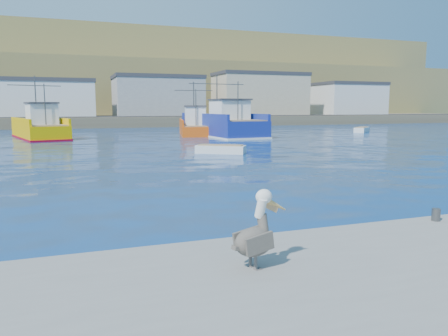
# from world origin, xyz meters

# --- Properties ---
(ground) EXTENTS (260.00, 260.00, 0.00)m
(ground) POSITION_xyz_m (0.00, 0.00, 0.00)
(ground) COLOR #06274F
(ground) RESTS_ON ground
(dock_bollards) EXTENTS (36.20, 0.20, 0.30)m
(dock_bollards) POSITION_xyz_m (0.60, -3.40, 0.65)
(dock_bollards) COLOR #4C4C4C
(dock_bollards) RESTS_ON dock
(far_shore) EXTENTS (200.00, 81.00, 24.00)m
(far_shore) POSITION_xyz_m (0.00, 109.20, 8.98)
(far_shore) COLOR brown
(far_shore) RESTS_ON ground
(trawler_yellow_b) EXTENTS (6.34, 11.55, 6.47)m
(trawler_yellow_b) POSITION_xyz_m (-7.98, 37.09, 1.02)
(trawler_yellow_b) COLOR #EDB200
(trawler_yellow_b) RESTS_ON ground
(trawler_blue) EXTENTS (6.72, 14.36, 6.86)m
(trawler_blue) POSITION_xyz_m (11.04, 34.80, 1.19)
(trawler_blue) COLOR navy
(trawler_blue) RESTS_ON ground
(boat_orange) EXTENTS (4.79, 8.85, 6.09)m
(boat_orange) POSITION_xyz_m (8.37, 36.94, 1.03)
(boat_orange) COLOR #D94E0F
(boat_orange) RESTS_ON ground
(skiff_mid) EXTENTS (3.51, 2.86, 0.74)m
(skiff_mid) POSITION_xyz_m (4.68, 17.24, 0.24)
(skiff_mid) COLOR silver
(skiff_mid) RESTS_ON ground
(skiff_far) EXTENTS (3.56, 3.35, 0.79)m
(skiff_far) POSITION_xyz_m (30.26, 35.63, 0.25)
(skiff_far) COLOR silver
(skiff_far) RESTS_ON ground
(pelican) EXTENTS (1.09, 0.56, 1.34)m
(pelican) POSITION_xyz_m (-2.32, -4.78, 1.07)
(pelican) COLOR #595451
(pelican) RESTS_ON dock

